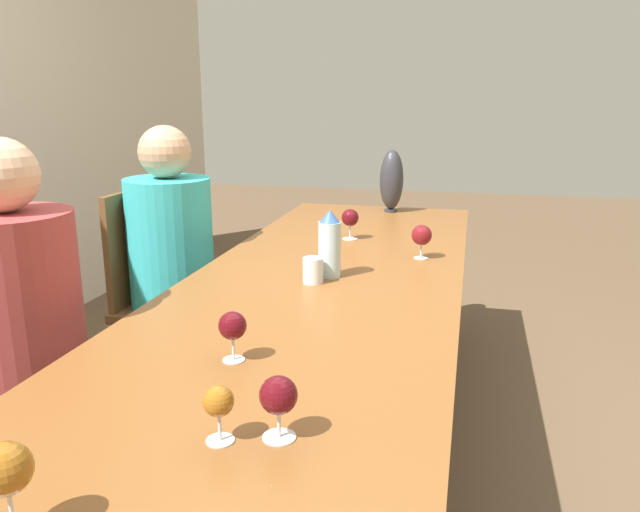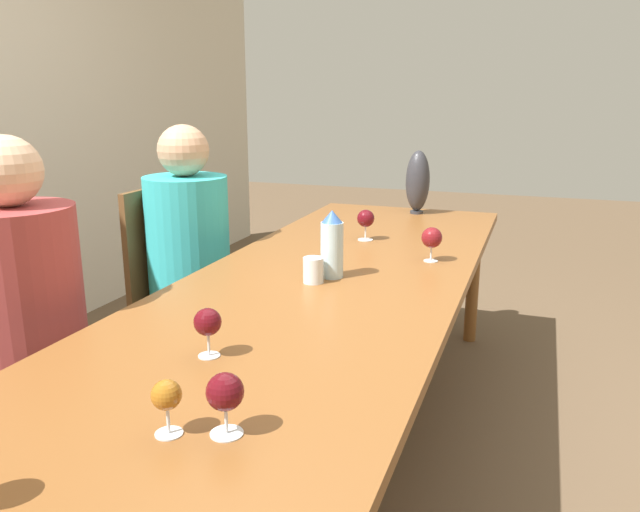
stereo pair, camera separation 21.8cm
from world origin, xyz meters
TOP-DOWN VIEW (x-y plane):
  - ground_plane at (0.00, 0.00)m, footprint 14.00×14.00m
  - dining_table at (0.00, 0.00)m, footprint 3.11×0.98m
  - water_bottle at (0.07, -0.01)m, footprint 0.08×0.08m
  - water_tumbler at (-0.02, 0.03)m, footprint 0.07×0.07m
  - vase at (1.40, -0.07)m, footprint 0.13×0.13m
  - wine_glass_1 at (0.41, -0.32)m, footprint 0.08×0.08m
  - wine_glass_2 at (-0.71, 0.06)m, footprint 0.07×0.07m
  - wine_glass_3 at (-1.07, -0.06)m, footprint 0.06×0.06m
  - wine_glass_4 at (-1.03, -0.16)m, footprint 0.08×0.08m
  - wine_glass_5 at (0.68, 0.03)m, footprint 0.08×0.08m
  - chair_near at (-0.57, 0.87)m, footprint 0.44×0.44m
  - chair_far at (0.41, 0.87)m, footprint 0.44×0.44m
  - person_near at (-0.57, 0.78)m, footprint 0.37×0.37m
  - person_far at (0.41, 0.78)m, footprint 0.38×0.38m

SIDE VIEW (x-z plane):
  - ground_plane at x=0.00m, z-range 0.00..0.00m
  - chair_near at x=-0.57m, z-range 0.02..0.98m
  - chair_far at x=0.41m, z-range 0.02..0.98m
  - person_far at x=0.41m, z-range 0.04..1.29m
  - person_near at x=-0.57m, z-range 0.04..1.31m
  - dining_table at x=0.00m, z-range 0.31..1.04m
  - water_tumbler at x=-0.02m, z-range 0.73..0.82m
  - wine_glass_3 at x=-1.07m, z-range 0.76..0.87m
  - wine_glass_4 at x=-1.03m, z-range 0.76..0.89m
  - wine_glass_2 at x=-0.71m, z-range 0.76..0.89m
  - wine_glass_1 at x=0.41m, z-range 0.76..0.90m
  - wine_glass_5 at x=0.68m, z-range 0.76..0.90m
  - water_bottle at x=0.07m, z-range 0.73..0.98m
  - vase at x=1.40m, z-range 0.74..1.09m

